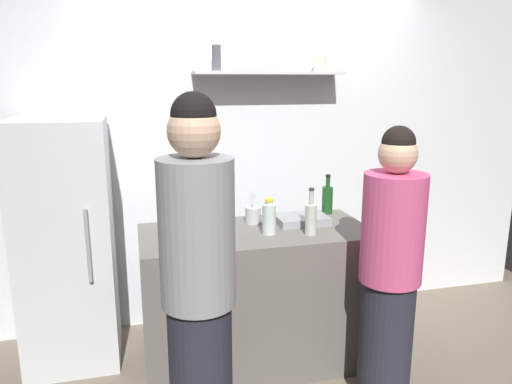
{
  "coord_description": "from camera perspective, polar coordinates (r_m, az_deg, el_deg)",
  "views": [
    {
      "loc": [
        -0.91,
        -2.33,
        1.85
      ],
      "look_at": [
        -0.18,
        0.51,
        1.17
      ],
      "focal_mm": 33.99,
      "sensor_mm": 36.0,
      "label": 1
    }
  ],
  "objects": [
    {
      "name": "wine_bottle_amber_glass",
      "position": [
        2.91,
        -6.9,
        -3.35
      ],
      "size": [
        0.07,
        0.07,
        0.3
      ],
      "color": "#472814",
      "rests_on": "counter"
    },
    {
      "name": "baking_pan",
      "position": [
        3.24,
        5.41,
        -3.23
      ],
      "size": [
        0.34,
        0.24,
        0.05
      ],
      "primitive_type": "cube",
      "color": "gray",
      "rests_on": "counter"
    },
    {
      "name": "water_bottle_plastic",
      "position": [
        2.98,
        1.54,
        -3.09
      ],
      "size": [
        0.08,
        0.08,
        0.22
      ],
      "color": "silver",
      "rests_on": "counter"
    },
    {
      "name": "wine_bottle_pale_glass",
      "position": [
        2.99,
        6.47,
        -3.03
      ],
      "size": [
        0.07,
        0.07,
        0.29
      ],
      "color": "#B2BFB2",
      "rests_on": "counter"
    },
    {
      "name": "utensil_holder",
      "position": [
        3.22,
        -0.36,
        -2.7
      ],
      "size": [
        0.1,
        0.1,
        0.22
      ],
      "color": "#B2B2B7",
      "rests_on": "counter"
    },
    {
      "name": "wine_bottle_green_glass",
      "position": [
        3.48,
        8.4,
        -0.78
      ],
      "size": [
        0.08,
        0.08,
        0.28
      ],
      "color": "#19471E",
      "rests_on": "counter"
    },
    {
      "name": "wine_bottle_dark_glass",
      "position": [
        2.97,
        -4.07,
        -2.9
      ],
      "size": [
        0.07,
        0.07,
        0.31
      ],
      "color": "black",
      "rests_on": "counter"
    },
    {
      "name": "person_pink_top",
      "position": [
        2.82,
        15.47,
        -9.31
      ],
      "size": [
        0.34,
        0.34,
        1.62
      ],
      "rotation": [
        0.0,
        0.0,
        5.41
      ],
      "color": "#262633",
      "rests_on": "ground"
    },
    {
      "name": "refrigerator",
      "position": [
        3.38,
        -21.38,
        -5.78
      ],
      "size": [
        0.58,
        0.6,
        1.61
      ],
      "color": "silver",
      "rests_on": "ground"
    },
    {
      "name": "person_grey_hoodie",
      "position": [
        2.27,
        -6.77,
        -11.55
      ],
      "size": [
        0.34,
        0.34,
        1.8
      ],
      "rotation": [
        0.0,
        0.0,
        1.08
      ],
      "color": "#262633",
      "rests_on": "ground"
    },
    {
      "name": "back_wall_assembly",
      "position": [
        3.74,
        -0.16,
        4.73
      ],
      "size": [
        4.8,
        0.32,
        2.6
      ],
      "color": "white",
      "rests_on": "ground"
    },
    {
      "name": "counter",
      "position": [
        3.25,
        0.0,
        -12.26
      ],
      "size": [
        1.45,
        0.68,
        0.92
      ],
      "primitive_type": "cube",
      "color": "#66605B",
      "rests_on": "ground"
    }
  ]
}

